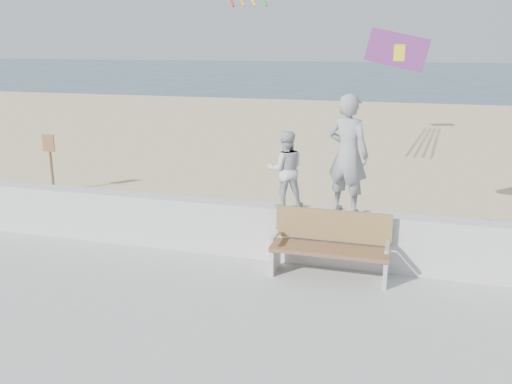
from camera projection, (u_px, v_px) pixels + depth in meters
ground at (206, 319)px, 7.45m from camera, size 220.00×220.00×0.00m
sand at (317, 172)px, 15.78m from camera, size 90.00×40.00×0.08m
seawall at (248, 229)px, 9.13m from camera, size 30.00×0.35×0.90m
adult at (348, 154)px, 8.34m from camera, size 0.80×0.68×1.86m
child at (285, 169)px, 8.68m from camera, size 0.74×0.66×1.25m
bench at (331, 244)px, 8.31m from camera, size 1.80×0.57×1.00m
parafoil_kite at (399, 50)px, 9.54m from camera, size 1.13×0.33×0.77m
sign at (50, 159)px, 13.21m from camera, size 0.32×0.07×1.46m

